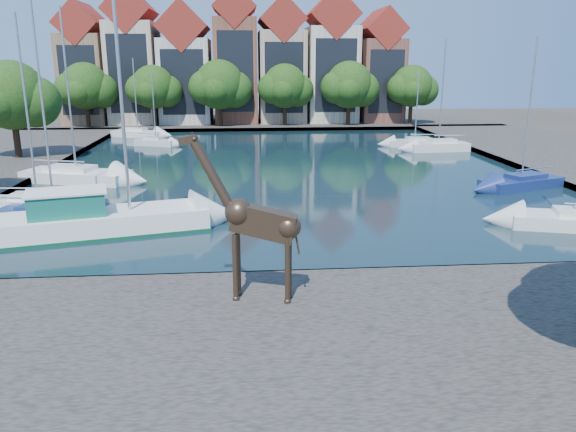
% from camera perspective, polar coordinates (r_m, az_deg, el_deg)
% --- Properties ---
extents(ground, '(160.00, 160.00, 0.00)m').
position_cam_1_polar(ground, '(21.97, 4.68, -6.53)').
color(ground, '#38332B').
rests_on(ground, ground).
extents(water_basin, '(38.00, 50.00, 0.08)m').
position_cam_1_polar(water_basin, '(44.97, -0.26, 4.96)').
color(water_basin, black).
rests_on(water_basin, ground).
extents(near_quay, '(50.00, 14.00, 0.50)m').
position_cam_1_polar(near_quay, '(15.69, 8.96, -15.18)').
color(near_quay, '#4B4741').
rests_on(near_quay, ground).
extents(far_quay, '(60.00, 16.00, 0.50)m').
position_cam_1_polar(far_quay, '(76.58, -2.16, 9.44)').
color(far_quay, '#4B4741').
rests_on(far_quay, ground).
extents(townhouse_west_end, '(5.44, 9.18, 14.93)m').
position_cam_1_polar(townhouse_west_end, '(78.56, -19.75, 13.92)').
color(townhouse_west_end, '#88654A').
rests_on(townhouse_west_end, far_quay).
extents(townhouse_west_mid, '(5.94, 9.18, 16.79)m').
position_cam_1_polar(townhouse_west_mid, '(77.28, -15.36, 14.91)').
color(townhouse_west_mid, beige).
rests_on(townhouse_west_mid, far_quay).
extents(townhouse_west_inner, '(6.43, 9.18, 15.15)m').
position_cam_1_polar(townhouse_west_inner, '(76.41, -10.36, 14.53)').
color(townhouse_west_inner, beige).
rests_on(townhouse_west_inner, far_quay).
extents(townhouse_center, '(5.44, 9.18, 16.93)m').
position_cam_1_polar(townhouse_center, '(76.08, -5.34, 15.47)').
color(townhouse_center, brown).
rests_on(townhouse_center, far_quay).
extents(townhouse_east_inner, '(5.94, 9.18, 15.79)m').
position_cam_1_polar(townhouse_east_inner, '(76.28, -0.66, 15.05)').
color(townhouse_east_inner, tan).
rests_on(townhouse_east_inner, far_quay).
extents(townhouse_east_mid, '(6.43, 9.18, 16.65)m').
position_cam_1_polar(townhouse_east_mid, '(77.02, 4.35, 15.29)').
color(townhouse_east_mid, beige).
rests_on(townhouse_east_mid, far_quay).
extents(townhouse_east_end, '(5.44, 9.18, 14.43)m').
position_cam_1_polar(townhouse_east_end, '(78.30, 9.19, 14.42)').
color(townhouse_east_end, brown).
rests_on(townhouse_east_end, far_quay).
extents(far_tree_far_west, '(7.28, 5.60, 7.68)m').
position_cam_1_polar(far_tree_far_west, '(73.02, -19.83, 12.16)').
color(far_tree_far_west, '#332114').
rests_on(far_tree_far_west, far_quay).
extents(far_tree_west, '(6.76, 5.20, 7.36)m').
position_cam_1_polar(far_tree_west, '(71.43, -13.47, 12.49)').
color(far_tree_west, '#332114').
rests_on(far_tree_west, far_quay).
extents(far_tree_mid_west, '(7.80, 6.00, 8.00)m').
position_cam_1_polar(far_tree_mid_west, '(70.69, -6.88, 12.94)').
color(far_tree_mid_west, '#332114').
rests_on(far_tree_mid_west, far_quay).
extents(far_tree_mid_east, '(7.02, 5.40, 7.52)m').
position_cam_1_polar(far_tree_mid_east, '(70.87, -0.25, 12.92)').
color(far_tree_mid_east, '#332114').
rests_on(far_tree_mid_east, far_quay).
extents(far_tree_east, '(7.54, 5.80, 7.84)m').
position_cam_1_polar(far_tree_east, '(71.94, 6.29, 12.96)').
color(far_tree_east, '#332114').
rests_on(far_tree_east, far_quay).
extents(far_tree_far_east, '(6.76, 5.20, 7.36)m').
position_cam_1_polar(far_tree_far_east, '(73.87, 12.54, 12.63)').
color(far_tree_far_east, '#332114').
rests_on(far_tree_far_east, far_quay).
extents(side_tree_left_far, '(7.28, 5.60, 7.88)m').
position_cam_1_polar(side_tree_left_far, '(51.58, -26.17, 10.74)').
color(side_tree_left_far, '#332114').
rests_on(side_tree_left_far, left_quay).
extents(giraffe_statue, '(3.82, 1.18, 5.48)m').
position_cam_1_polar(giraffe_statue, '(18.22, -3.45, -0.54)').
color(giraffe_statue, '#3C2B1E').
rests_on(giraffe_statue, near_quay).
extents(motorsailer, '(10.07, 5.17, 11.27)m').
position_cam_1_polar(motorsailer, '(28.75, -18.65, -0.01)').
color(motorsailer, white).
rests_on(motorsailer, water_basin).
extents(sailboat_left_a, '(5.18, 2.21, 10.60)m').
position_cam_1_polar(sailboat_left_a, '(34.64, -24.09, 1.45)').
color(sailboat_left_a, white).
rests_on(sailboat_left_a, water_basin).
extents(sailboat_left_b, '(6.61, 3.55, 11.25)m').
position_cam_1_polar(sailboat_left_b, '(31.47, -22.61, 0.27)').
color(sailboat_left_b, navy).
rests_on(sailboat_left_b, water_basin).
extents(sailboat_left_c, '(7.87, 4.73, 11.63)m').
position_cam_1_polar(sailboat_left_c, '(41.94, -20.69, 4.08)').
color(sailboat_left_c, white).
rests_on(sailboat_left_c, water_basin).
extents(sailboat_left_d, '(4.43, 3.02, 7.08)m').
position_cam_1_polar(sailboat_left_d, '(58.04, -13.28, 7.44)').
color(sailboat_left_d, silver).
rests_on(sailboat_left_d, water_basin).
extents(sailboat_left_e, '(5.98, 3.59, 8.50)m').
position_cam_1_polar(sailboat_left_e, '(65.57, -15.01, 8.24)').
color(sailboat_left_e, white).
rests_on(sailboat_left_e, water_basin).
extents(sailboat_right_a, '(6.53, 3.79, 10.05)m').
position_cam_1_polar(sailboat_right_a, '(31.69, 27.14, -0.17)').
color(sailboat_right_a, silver).
rests_on(sailboat_right_a, water_basin).
extents(sailboat_right_b, '(6.18, 3.98, 9.65)m').
position_cam_1_polar(sailboat_right_b, '(40.33, 22.63, 3.35)').
color(sailboat_right_b, navy).
rests_on(sailboat_right_b, water_basin).
extents(sailboat_right_c, '(5.66, 2.29, 10.15)m').
position_cam_1_polar(sailboat_right_c, '(54.94, 15.05, 7.04)').
color(sailboat_right_c, silver).
rests_on(sailboat_right_c, water_basin).
extents(sailboat_right_d, '(5.25, 2.04, 7.28)m').
position_cam_1_polar(sailboat_right_d, '(57.58, 12.76, 7.40)').
color(sailboat_right_d, silver).
rests_on(sailboat_right_d, water_basin).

